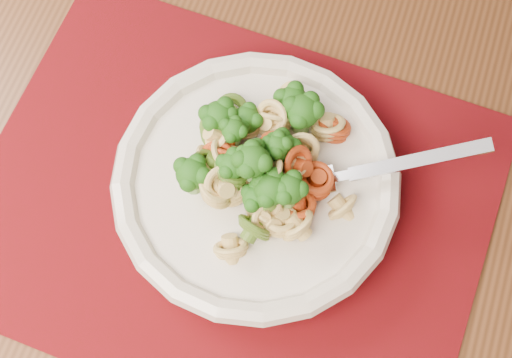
# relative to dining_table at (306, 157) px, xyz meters

# --- Properties ---
(dining_table) EXTENTS (1.47, 0.99, 0.78)m
(dining_table) POSITION_rel_dining_table_xyz_m (0.00, 0.00, 0.00)
(dining_table) COLOR #5B3219
(dining_table) RESTS_ON ground
(placemat) EXTENTS (0.46, 0.37, 0.00)m
(placemat) POSITION_rel_dining_table_xyz_m (-0.05, -0.11, 0.11)
(placemat) COLOR #650411
(placemat) RESTS_ON dining_table
(pasta_bowl) EXTENTS (0.24, 0.24, 0.05)m
(pasta_bowl) POSITION_rel_dining_table_xyz_m (-0.03, -0.09, 0.14)
(pasta_bowl) COLOR silver
(pasta_bowl) RESTS_ON placemat
(pasta_broccoli_heap) EXTENTS (0.20, 0.20, 0.06)m
(pasta_broccoli_heap) POSITION_rel_dining_table_xyz_m (-0.03, -0.09, 0.15)
(pasta_broccoli_heap) COLOR #DFBD6E
(pasta_broccoli_heap) RESTS_ON pasta_bowl
(fork) EXTENTS (0.18, 0.09, 0.08)m
(fork) POSITION_rel_dining_table_xyz_m (0.02, -0.08, 0.15)
(fork) COLOR silver
(fork) RESTS_ON pasta_bowl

